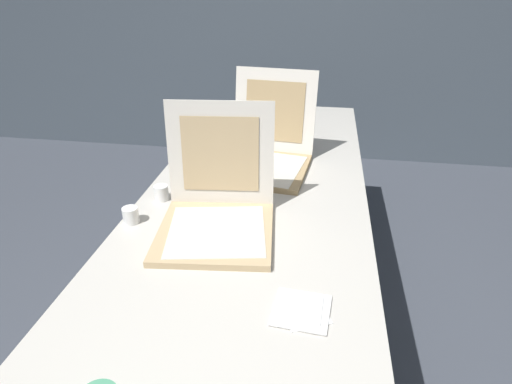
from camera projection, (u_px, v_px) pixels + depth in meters
name	position (u px, v px, depth m)	size (l,w,h in m)	color
table	(258.00, 195.00, 1.80)	(0.87, 2.35, 0.72)	beige
pizza_box_front	(217.00, 213.00, 1.46)	(0.42, 0.44, 0.40)	tan
pizza_box_middle	(265.00, 155.00, 1.91)	(0.42, 0.48, 0.40)	tan
cup_white_near_center	(161.00, 193.00, 1.65)	(0.06, 0.06, 0.06)	white
cup_white_mid	(187.00, 168.00, 1.86)	(0.06, 0.06, 0.06)	white
cup_white_far	(230.00, 142.00, 2.13)	(0.06, 0.06, 0.06)	white
cup_white_near_left	(131.00, 215.00, 1.50)	(0.06, 0.06, 0.06)	white
napkin_pile	(302.00, 310.00, 1.12)	(0.16, 0.16, 0.01)	white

